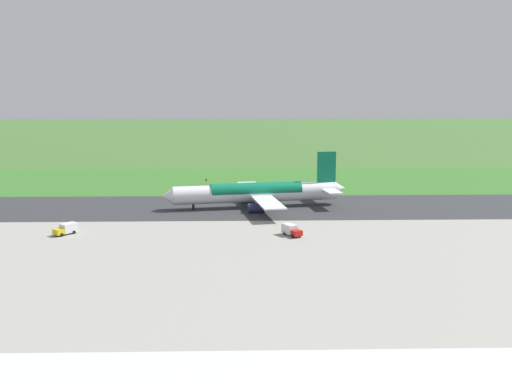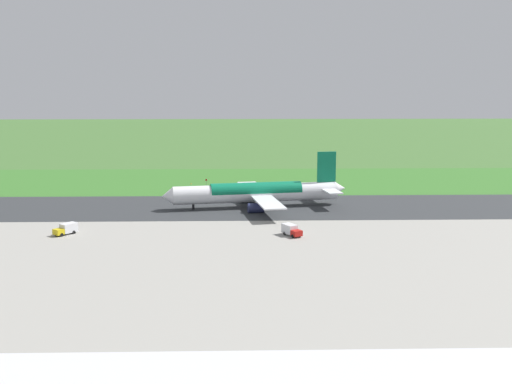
% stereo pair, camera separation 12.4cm
% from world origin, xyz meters
% --- Properties ---
extents(ground_plane, '(800.00, 800.00, 0.00)m').
position_xyz_m(ground_plane, '(0.00, 0.00, 0.00)').
color(ground_plane, '#3D662D').
extents(runway_asphalt, '(600.00, 36.17, 0.06)m').
position_xyz_m(runway_asphalt, '(0.00, 0.00, 0.03)').
color(runway_asphalt, '#2D3033').
rests_on(runway_asphalt, ground).
extents(apron_concrete, '(440.00, 110.00, 0.05)m').
position_xyz_m(apron_concrete, '(0.00, 70.67, 0.03)').
color(apron_concrete, gray).
rests_on(apron_concrete, ground).
extents(grass_verge_foreground, '(600.00, 80.00, 0.04)m').
position_xyz_m(grass_verge_foreground, '(0.00, -38.90, 0.02)').
color(grass_verge_foreground, '#346B27').
rests_on(grass_verge_foreground, ground).
extents(airliner_main, '(53.99, 44.39, 15.88)m').
position_xyz_m(airliner_main, '(0.22, -0.06, 4.35)').
color(airliner_main, white).
rests_on(airliner_main, ground).
extents(service_truck_baggage, '(5.44, 5.90, 2.65)m').
position_xyz_m(service_truck_baggage, '(47.01, 31.53, 1.40)').
color(service_truck_baggage, gold).
rests_on(service_truck_baggage, ground).
extents(service_truck_fuel, '(4.88, 6.14, 2.65)m').
position_xyz_m(service_truck_fuel, '(-6.92, 34.13, 1.40)').
color(service_truck_fuel, '#B21914').
rests_on(service_truck_fuel, ground).
extents(no_stopping_sign, '(0.60, 0.10, 2.57)m').
position_xyz_m(no_stopping_sign, '(16.90, -36.56, 1.53)').
color(no_stopping_sign, slate).
rests_on(no_stopping_sign, ground).
extents(traffic_cone_orange, '(0.40, 0.40, 0.55)m').
position_xyz_m(traffic_cone_orange, '(22.54, -41.01, 0.28)').
color(traffic_cone_orange, orange).
rests_on(traffic_cone_orange, ground).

